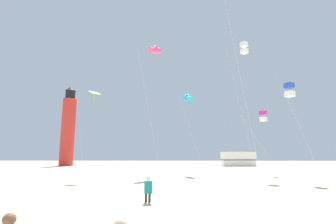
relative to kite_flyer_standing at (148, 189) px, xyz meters
name	(u,v)px	position (x,y,z in m)	size (l,w,h in m)	color
kite_flyer_standing	(148,189)	(0.00, 0.00, 0.00)	(0.38, 0.54, 1.16)	#147F84
kite_box_white	(244,48)	(8.30, 12.90, 12.19)	(2.29, 2.29, 13.41)	silver
kite_diamond_lime	(94,96)	(-5.90, 10.06, 6.62)	(2.21, 2.21, 7.72)	silver
kite_tube_rainbow	(155,50)	(-0.98, 15.31, 13.12)	(2.71, 3.17, 14.44)	silver
kite_tube_cyan	(188,98)	(2.79, 17.08, 7.98)	(2.64, 2.87, 9.30)	silver
kite_box_magenta	(263,116)	(10.97, 16.29, 5.73)	(3.05, 2.97, 6.93)	silver
kite_box_blue	(289,90)	(10.63, 8.90, 6.74)	(2.61, 1.79, 7.93)	silver
lighthouse_distant	(68,128)	(-21.07, 40.89, 7.22)	(2.80, 2.80, 16.80)	red
rv_van_white	(238,159)	(13.80, 39.55, 0.78)	(6.60, 2.82, 2.80)	white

